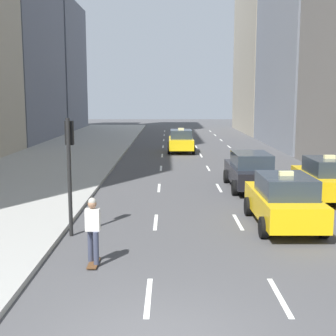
# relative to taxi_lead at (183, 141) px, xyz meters

# --- Properties ---
(sidewalk_left) EXTENTS (8.00, 66.00, 0.15)m
(sidewalk_left) POSITION_rel_taxi_lead_xyz_m (-8.20, -1.06, -0.81)
(sidewalk_left) COLOR #9E9E99
(sidewalk_left) RESTS_ON ground
(lane_markings) EXTENTS (5.72, 56.00, 0.01)m
(lane_markings) POSITION_rel_taxi_lead_xyz_m (1.40, -5.06, -0.87)
(lane_markings) COLOR white
(lane_markings) RESTS_ON ground
(taxi_lead) EXTENTS (2.02, 4.40, 1.87)m
(taxi_lead) POSITION_rel_taxi_lead_xyz_m (0.00, 0.00, 0.00)
(taxi_lead) COLOR yellow
(taxi_lead) RESTS_ON ground
(taxi_second) EXTENTS (2.02, 4.40, 1.87)m
(taxi_second) POSITION_rel_taxi_lead_xyz_m (5.60, -16.42, 0.00)
(taxi_second) COLOR yellow
(taxi_second) RESTS_ON ground
(taxi_third) EXTENTS (2.02, 4.40, 1.87)m
(taxi_third) POSITION_rel_taxi_lead_xyz_m (2.80, -20.55, 0.00)
(taxi_third) COLOR yellow
(taxi_third) RESTS_ON ground
(sedan_black_near) EXTENTS (2.02, 4.77, 1.70)m
(sedan_black_near) POSITION_rel_taxi_lead_xyz_m (2.80, -14.29, -0.01)
(sedan_black_near) COLOR black
(sedan_black_near) RESTS_ON ground
(skateboarder) EXTENTS (0.36, 0.80, 1.75)m
(skateboarder) POSITION_rel_taxi_lead_xyz_m (-2.87, -24.13, 0.08)
(skateboarder) COLOR brown
(skateboarder) RESTS_ON ground
(traffic_light_pole) EXTENTS (0.24, 0.42, 3.60)m
(traffic_light_pole) POSITION_rel_taxi_lead_xyz_m (-3.95, -21.53, 1.53)
(traffic_light_pole) COLOR black
(traffic_light_pole) RESTS_ON ground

